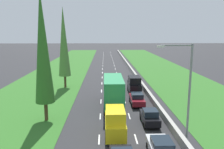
{
  "coord_description": "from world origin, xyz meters",
  "views": [
    {
      "loc": [
        -1.19,
        0.91,
        9.98
      ],
      "look_at": [
        0.48,
        51.87,
        0.49
      ],
      "focal_mm": 36.62,
      "sensor_mm": 36.0,
      "label": 1
    }
  ],
  "objects_px": {
    "black_hatchback_right_lane": "(150,117)",
    "black_van_right_lane": "(134,85)",
    "silver_sedan_right_lane": "(161,149)",
    "yellow_van_centre_lane": "(115,122)",
    "green_box_truck_centre_lane": "(113,91)",
    "street_light_mast": "(186,86)",
    "maroon_sedan_right_lane": "(137,99)",
    "poplar_tree_third": "(64,42)",
    "poplar_tree_second": "(43,47)"
  },
  "relations": [
    {
      "from": "poplar_tree_second",
      "to": "maroon_sedan_right_lane",
      "type": "bearing_deg",
      "value": 26.15
    },
    {
      "from": "poplar_tree_second",
      "to": "black_hatchback_right_lane",
      "type": "bearing_deg",
      "value": -7.19
    },
    {
      "from": "street_light_mast",
      "to": "green_box_truck_centre_lane",
      "type": "bearing_deg",
      "value": 122.55
    },
    {
      "from": "green_box_truck_centre_lane",
      "to": "black_van_right_lane",
      "type": "xyz_separation_m",
      "value": [
        3.77,
        7.16,
        -0.78
      ]
    },
    {
      "from": "maroon_sedan_right_lane",
      "to": "green_box_truck_centre_lane",
      "type": "bearing_deg",
      "value": -164.04
    },
    {
      "from": "silver_sedan_right_lane",
      "to": "green_box_truck_centre_lane",
      "type": "bearing_deg",
      "value": 104.6
    },
    {
      "from": "black_hatchback_right_lane",
      "to": "maroon_sedan_right_lane",
      "type": "distance_m",
      "value": 6.97
    },
    {
      "from": "silver_sedan_right_lane",
      "to": "yellow_van_centre_lane",
      "type": "relative_size",
      "value": 0.92
    },
    {
      "from": "poplar_tree_third",
      "to": "street_light_mast",
      "type": "xyz_separation_m",
      "value": [
        14.56,
        -21.1,
        -3.04
      ]
    },
    {
      "from": "poplar_tree_third",
      "to": "green_box_truck_centre_lane",
      "type": "bearing_deg",
      "value": -53.71
    },
    {
      "from": "black_hatchback_right_lane",
      "to": "yellow_van_centre_lane",
      "type": "distance_m",
      "value": 4.86
    },
    {
      "from": "street_light_mast",
      "to": "black_hatchback_right_lane",
      "type": "bearing_deg",
      "value": 122.88
    },
    {
      "from": "yellow_van_centre_lane",
      "to": "poplar_tree_third",
      "type": "height_order",
      "value": "poplar_tree_third"
    },
    {
      "from": "black_hatchback_right_lane",
      "to": "poplar_tree_third",
      "type": "distance_m",
      "value": 22.43
    },
    {
      "from": "maroon_sedan_right_lane",
      "to": "poplar_tree_second",
      "type": "height_order",
      "value": "poplar_tree_second"
    },
    {
      "from": "silver_sedan_right_lane",
      "to": "poplar_tree_second",
      "type": "bearing_deg",
      "value": 143.1
    },
    {
      "from": "green_box_truck_centre_lane",
      "to": "maroon_sedan_right_lane",
      "type": "bearing_deg",
      "value": 15.96
    },
    {
      "from": "maroon_sedan_right_lane",
      "to": "street_light_mast",
      "type": "height_order",
      "value": "street_light_mast"
    },
    {
      "from": "yellow_van_centre_lane",
      "to": "green_box_truck_centre_lane",
      "type": "bearing_deg",
      "value": 89.09
    },
    {
      "from": "silver_sedan_right_lane",
      "to": "yellow_van_centre_lane",
      "type": "height_order",
      "value": "yellow_van_centre_lane"
    },
    {
      "from": "black_hatchback_right_lane",
      "to": "black_van_right_lane",
      "type": "relative_size",
      "value": 0.8
    },
    {
      "from": "black_hatchback_right_lane",
      "to": "poplar_tree_third",
      "type": "height_order",
      "value": "poplar_tree_third"
    },
    {
      "from": "yellow_van_centre_lane",
      "to": "black_van_right_lane",
      "type": "bearing_deg",
      "value": 76.24
    },
    {
      "from": "black_hatchback_right_lane",
      "to": "poplar_tree_second",
      "type": "height_order",
      "value": "poplar_tree_second"
    },
    {
      "from": "black_van_right_lane",
      "to": "poplar_tree_second",
      "type": "relative_size",
      "value": 0.33
    },
    {
      "from": "green_box_truck_centre_lane",
      "to": "poplar_tree_third",
      "type": "distance_m",
      "value": 15.33
    },
    {
      "from": "silver_sedan_right_lane",
      "to": "street_light_mast",
      "type": "distance_m",
      "value": 6.15
    },
    {
      "from": "black_hatchback_right_lane",
      "to": "yellow_van_centre_lane",
      "type": "relative_size",
      "value": 0.8
    },
    {
      "from": "black_hatchback_right_lane",
      "to": "maroon_sedan_right_lane",
      "type": "height_order",
      "value": "black_hatchback_right_lane"
    },
    {
      "from": "black_hatchback_right_lane",
      "to": "street_light_mast",
      "type": "height_order",
      "value": "street_light_mast"
    },
    {
      "from": "black_hatchback_right_lane",
      "to": "green_box_truck_centre_lane",
      "type": "relative_size",
      "value": 0.41
    },
    {
      "from": "poplar_tree_third",
      "to": "black_hatchback_right_lane",
      "type": "bearing_deg",
      "value": -55.03
    },
    {
      "from": "silver_sedan_right_lane",
      "to": "black_hatchback_right_lane",
      "type": "bearing_deg",
      "value": 86.47
    },
    {
      "from": "black_hatchback_right_lane",
      "to": "black_van_right_lane",
      "type": "distance_m",
      "value": 13.17
    },
    {
      "from": "silver_sedan_right_lane",
      "to": "poplar_tree_third",
      "type": "relative_size",
      "value": 0.31
    },
    {
      "from": "silver_sedan_right_lane",
      "to": "black_van_right_lane",
      "type": "distance_m",
      "value": 20.12
    },
    {
      "from": "silver_sedan_right_lane",
      "to": "maroon_sedan_right_lane",
      "type": "xyz_separation_m",
      "value": [
        -0.02,
        13.9,
        0.0
      ]
    },
    {
      "from": "yellow_van_centre_lane",
      "to": "green_box_truck_centre_lane",
      "type": "relative_size",
      "value": 0.52
    },
    {
      "from": "maroon_sedan_right_lane",
      "to": "street_light_mast",
      "type": "xyz_separation_m",
      "value": [
        2.88,
        -10.72,
        4.42
      ]
    },
    {
      "from": "poplar_tree_second",
      "to": "poplar_tree_third",
      "type": "xyz_separation_m",
      "value": [
        -0.49,
        15.87,
        -0.1
      ]
    },
    {
      "from": "yellow_van_centre_lane",
      "to": "poplar_tree_second",
      "type": "bearing_deg",
      "value": 151.05
    },
    {
      "from": "black_van_right_lane",
      "to": "maroon_sedan_right_lane",
      "type": "bearing_deg",
      "value": -93.83
    },
    {
      "from": "poplar_tree_third",
      "to": "black_van_right_lane",
      "type": "bearing_deg",
      "value": -19.07
    },
    {
      "from": "black_van_right_lane",
      "to": "black_hatchback_right_lane",
      "type": "bearing_deg",
      "value": -89.85
    },
    {
      "from": "green_box_truck_centre_lane",
      "to": "poplar_tree_second",
      "type": "height_order",
      "value": "poplar_tree_second"
    },
    {
      "from": "black_hatchback_right_lane",
      "to": "maroon_sedan_right_lane",
      "type": "bearing_deg",
      "value": 93.7
    },
    {
      "from": "silver_sedan_right_lane",
      "to": "yellow_van_centre_lane",
      "type": "distance_m",
      "value": 5.47
    },
    {
      "from": "maroon_sedan_right_lane",
      "to": "yellow_van_centre_lane",
      "type": "bearing_deg",
      "value": -109.7
    },
    {
      "from": "maroon_sedan_right_lane",
      "to": "green_box_truck_centre_lane",
      "type": "distance_m",
      "value": 3.74
    },
    {
      "from": "green_box_truck_centre_lane",
      "to": "street_light_mast",
      "type": "xyz_separation_m",
      "value": [
        6.23,
        -9.76,
        3.05
      ]
    }
  ]
}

